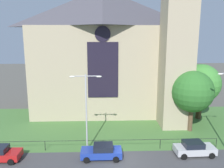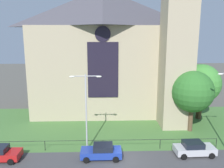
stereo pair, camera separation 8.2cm
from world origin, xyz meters
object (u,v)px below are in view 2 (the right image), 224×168
object	(u,v)px
tree_right_near	(193,92)
streetlamp_near	(86,103)
church_building	(108,50)
parked_car_blue	(102,151)
tree_right_far	(201,84)
parked_car_silver	(194,148)

from	to	relation	value
tree_right_near	streetlamp_near	size ratio (longest dim) A/B	0.95
church_building	streetlamp_near	size ratio (longest dim) A/B	3.04
streetlamp_near	parked_car_blue	xyz separation A→B (m)	(1.64, -1.78, -4.67)
church_building	tree_right_far	bearing A→B (deg)	-18.83
church_building	parked_car_silver	size ratio (longest dim) A/B	6.10
tree_right_near	streetlamp_near	bearing A→B (deg)	-159.47
parked_car_silver	streetlamp_near	bearing A→B (deg)	170.94
tree_right_far	streetlamp_near	size ratio (longest dim) A/B	0.99
parked_car_silver	tree_right_far	bearing A→B (deg)	63.71
church_building	tree_right_near	distance (m)	15.22
tree_right_near	streetlamp_near	world-z (taller)	streetlamp_near
church_building	tree_right_far	xyz separation A→B (m)	(13.96, -4.76, -4.79)
streetlamp_near	parked_car_silver	world-z (taller)	streetlamp_near
tree_right_far	tree_right_near	bearing A→B (deg)	-123.22
tree_right_far	streetlamp_near	distance (m)	19.16
tree_right_far	streetlamp_near	world-z (taller)	streetlamp_near
tree_right_near	parked_car_blue	size ratio (longest dim) A/B	1.94
tree_right_near	parked_car_blue	world-z (taller)	tree_right_near
church_building	parked_car_blue	size ratio (longest dim) A/B	6.18
church_building	streetlamp_near	world-z (taller)	church_building
parked_car_silver	parked_car_blue	bearing A→B (deg)	-179.91
church_building	tree_right_far	distance (m)	15.51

